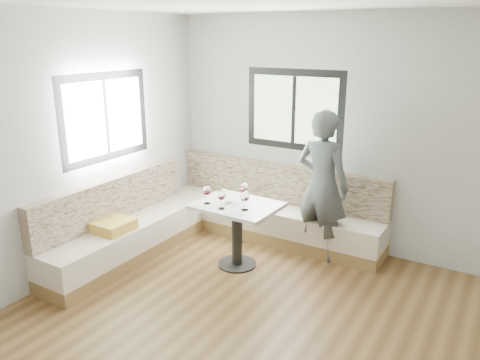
# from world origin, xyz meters

# --- Properties ---
(room) EXTENTS (5.01, 5.01, 2.81)m
(room) POSITION_xyz_m (-0.08, 0.08, 1.41)
(room) COLOR brown
(room) RESTS_ON ground
(banquette) EXTENTS (2.90, 2.80, 0.95)m
(banquette) POSITION_xyz_m (-1.59, 1.63, 0.33)
(banquette) COLOR olive
(banquette) RESTS_ON ground
(table) EXTENTS (0.93, 0.73, 0.74)m
(table) POSITION_xyz_m (-1.03, 1.36, 0.56)
(table) COLOR black
(table) RESTS_ON ground
(person) EXTENTS (0.70, 0.52, 1.77)m
(person) POSITION_xyz_m (-0.31, 2.06, 0.88)
(person) COLOR #454B4E
(person) RESTS_ON ground
(olive_ramekin) EXTENTS (0.09, 0.09, 0.04)m
(olive_ramekin) POSITION_xyz_m (-1.13, 1.34, 0.76)
(olive_ramekin) COLOR white
(olive_ramekin) RESTS_ON table
(wine_glass_a) EXTENTS (0.10, 0.10, 0.22)m
(wine_glass_a) POSITION_xyz_m (-1.32, 1.19, 0.89)
(wine_glass_a) COLOR white
(wine_glass_a) RESTS_ON table
(wine_glass_b) EXTENTS (0.10, 0.10, 0.22)m
(wine_glass_b) POSITION_xyz_m (-1.10, 1.14, 0.89)
(wine_glass_b) COLOR white
(wine_glass_b) RESTS_ON table
(wine_glass_c) EXTENTS (0.10, 0.10, 0.22)m
(wine_glass_c) POSITION_xyz_m (-0.86, 1.23, 0.89)
(wine_glass_c) COLOR white
(wine_glass_c) RESTS_ON table
(wine_glass_d) EXTENTS (0.10, 0.10, 0.22)m
(wine_glass_d) POSITION_xyz_m (-1.03, 1.50, 0.89)
(wine_glass_d) COLOR white
(wine_glass_d) RESTS_ON table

